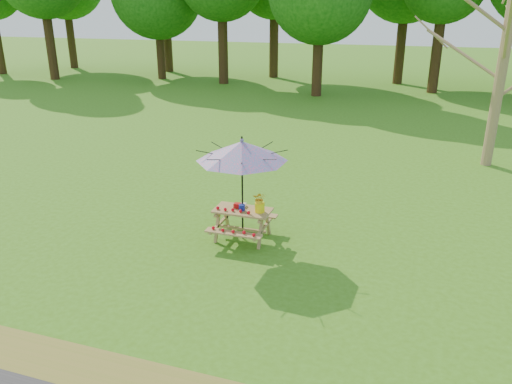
% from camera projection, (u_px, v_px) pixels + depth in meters
% --- Properties ---
extents(ground, '(120.00, 120.00, 0.00)m').
position_uv_depth(ground, '(88.00, 262.00, 9.76)').
color(ground, '#3C7115').
rests_on(ground, ground).
extents(picnic_table, '(1.20, 1.32, 0.67)m').
position_uv_depth(picnic_table, '(243.00, 224.00, 10.63)').
color(picnic_table, '#9F7B47').
rests_on(picnic_table, ground).
extents(patio_umbrella, '(2.40, 2.40, 2.25)m').
position_uv_depth(patio_umbrella, '(242.00, 151.00, 10.06)').
color(patio_umbrella, black).
rests_on(patio_umbrella, ground).
extents(produce_bins, '(0.28, 0.34, 0.13)m').
position_uv_depth(produce_bins, '(241.00, 206.00, 10.54)').
color(produce_bins, '#B30E10').
rests_on(produce_bins, picnic_table).
extents(tomatoes_row, '(0.77, 0.13, 0.07)m').
position_uv_depth(tomatoes_row, '(233.00, 210.00, 10.38)').
color(tomatoes_row, red).
rests_on(tomatoes_row, picnic_table).
extents(flower_bucket, '(0.31, 0.27, 0.45)m').
position_uv_depth(flower_bucket, '(260.00, 201.00, 10.31)').
color(flower_bucket, '#FFED0D').
rests_on(flower_bucket, picnic_table).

